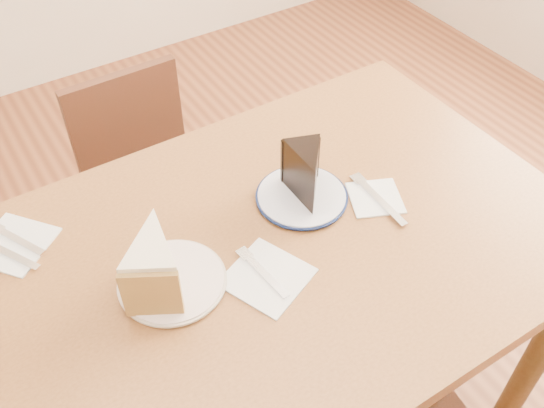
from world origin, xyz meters
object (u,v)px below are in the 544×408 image
Objects in this scene: plate_cream at (172,281)px; chocolate_cake at (307,178)px; carrot_cake at (155,261)px; chair_far at (155,195)px; plate_navy at (302,197)px; table at (276,275)px.

chocolate_cake is at bearing 8.32° from plate_cream.
carrot_cake is 1.23× the size of chocolate_cake.
carrot_cake is at bearing 69.82° from chair_far.
plate_navy is 1.68× the size of chocolate_cake.
table is 0.24m from plate_cream.
table is 0.28m from carrot_cake.
table is 1.57× the size of chair_far.
carrot_cake is (-0.34, -0.04, 0.06)m from plate_navy.
chocolate_cake is (0.00, -0.01, 0.06)m from plate_navy.
table is 0.21m from chocolate_cake.
chair_far is (-0.04, 0.58, -0.23)m from table.
chocolate_cake reaches higher than plate_navy.
plate_navy is at bearing 36.54° from carrot_cake.
chair_far is at bearing 106.73° from plate_navy.
chair_far is 0.70m from carrot_cake.
chocolate_cake is at bearing 106.03° from chair_far.
carrot_cake is 0.35m from chocolate_cake.
plate_cream is 0.34m from chocolate_cake.
chocolate_cake reaches higher than plate_cream.
plate_cream is 0.33m from plate_navy.
chair_far is 0.67m from plate_cream.
carrot_cake and chocolate_cake have the same top height.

